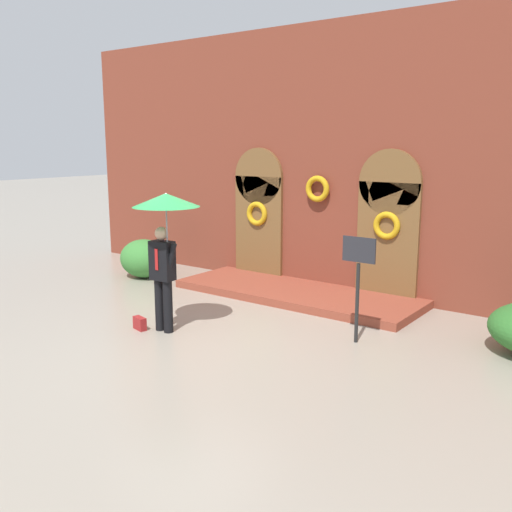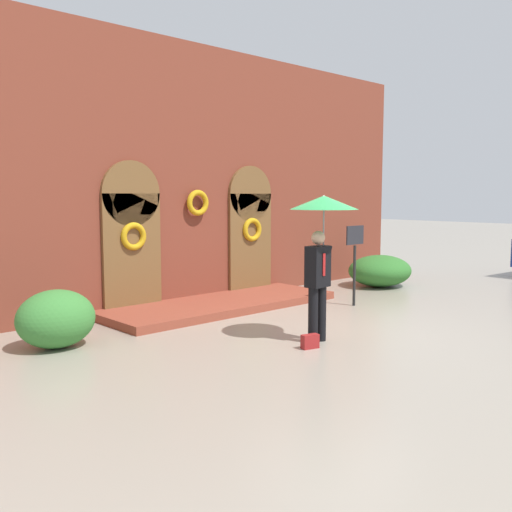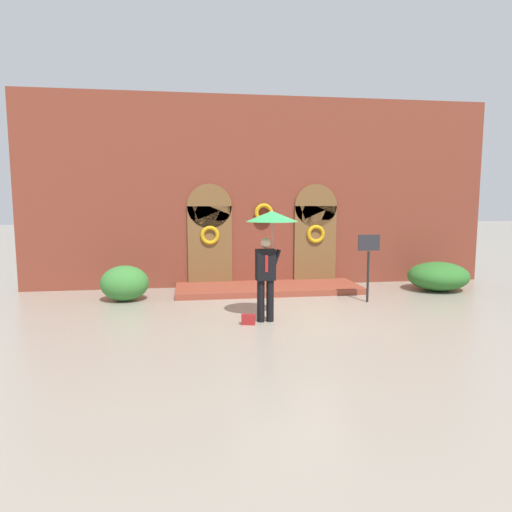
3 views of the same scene
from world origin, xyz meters
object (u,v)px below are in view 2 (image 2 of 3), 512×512
Objects in this scene: person_with_umbrella at (322,224)px; shrub_left at (56,319)px; sign_post at (355,252)px; handbag at (310,341)px; shrub_right at (380,271)px.

shrub_left is (-3.35, 2.52, -1.46)m from person_with_umbrella.
sign_post is 1.41× the size of shrub_left.
person_with_umbrella is at bearing 35.69° from handbag.
shrub_right is at bearing 23.85° from sign_post.
handbag is 3.96m from shrub_left.
sign_post reaches higher than shrub_left.
shrub_left is 8.72m from shrub_right.
shrub_left is 0.70× the size of shrub_right.
handbag is 0.16× the size of sign_post.
person_with_umbrella reaches higher than sign_post.
handbag is 0.16× the size of shrub_right.
shrub_left is (-2.85, 2.72, 0.35)m from handbag.
person_with_umbrella is 3.23m from sign_post.
shrub_left is at bearing 170.09° from sign_post.
person_with_umbrella is 1.88m from handbag.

